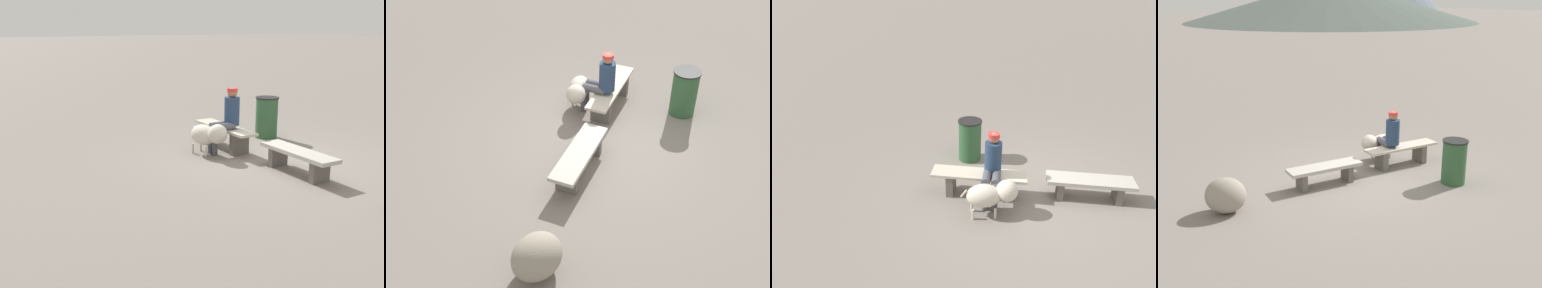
% 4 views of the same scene
% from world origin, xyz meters
% --- Properties ---
extents(ground, '(210.00, 210.00, 0.06)m').
position_xyz_m(ground, '(0.00, 0.00, -0.03)').
color(ground, gray).
extents(bench_left, '(1.59, 0.54, 0.42)m').
position_xyz_m(bench_left, '(-0.95, 0.15, 0.30)').
color(bench_left, '#605B56').
rests_on(bench_left, ground).
extents(bench_right, '(1.78, 0.54, 0.47)m').
position_xyz_m(bench_right, '(1.07, 0.18, 0.32)').
color(bench_right, '#605B56').
rests_on(bench_right, ground).
extents(seated_person, '(0.35, 0.66, 1.30)m').
position_xyz_m(seated_person, '(0.84, 0.30, 0.74)').
color(seated_person, navy).
rests_on(seated_person, ground).
extents(dog, '(0.97, 0.49, 0.67)m').
position_xyz_m(dog, '(0.83, 0.77, 0.42)').
color(dog, beige).
rests_on(dog, ground).
extents(trash_bin, '(0.52, 0.52, 0.93)m').
position_xyz_m(trash_bin, '(1.33, -1.22, 0.47)').
color(trash_bin, '#2D5633').
rests_on(trash_bin, ground).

